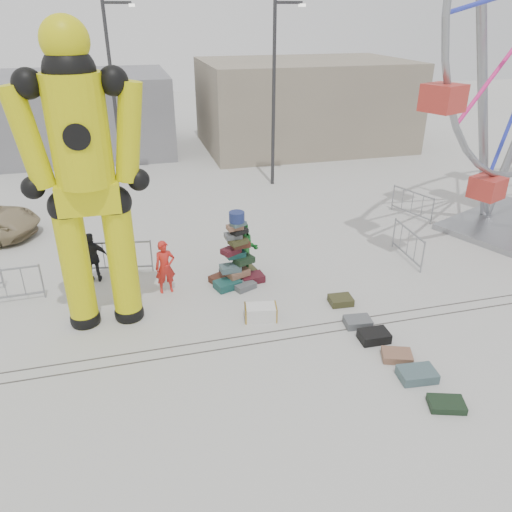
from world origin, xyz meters
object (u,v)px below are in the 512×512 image
object	(u,v)px
suitcase_tower	(237,263)
barricade_wheel_front	(408,244)
barricade_dummy_c	(120,257)
crash_test_dummy	(86,174)
barricade_dummy_b	(5,286)
pedestrian_red	(165,267)
barricade_wheel_back	(412,204)
steamer_trunk	(261,312)
pedestrian_black	(93,258)
pedestrian_green	(244,249)
lamp_post_right	(276,88)
lamp_post_left	(115,87)

from	to	relation	value
suitcase_tower	barricade_wheel_front	size ratio (longest dim) A/B	1.17
barricade_dummy_c	barricade_wheel_front	distance (m)	9.50
crash_test_dummy	barricade_dummy_b	distance (m)	4.84
barricade_dummy_c	pedestrian_red	xyz separation A→B (m)	(1.30, -1.62, 0.27)
barricade_wheel_back	pedestrian_red	xyz separation A→B (m)	(-10.26, -3.57, 0.27)
suitcase_tower	steamer_trunk	xyz separation A→B (m)	(0.17, -2.18, -0.45)
barricade_wheel_front	pedestrian_black	distance (m)	10.22
barricade_wheel_front	pedestrian_black	bearing A→B (deg)	86.11
barricade_dummy_c	barricade_wheel_front	world-z (taller)	same
barricade_wheel_back	pedestrian_red	size ratio (longest dim) A/B	1.22
suitcase_tower	pedestrian_green	xyz separation A→B (m)	(0.33, 0.37, 0.26)
lamp_post_right	pedestrian_black	bearing A→B (deg)	-135.82
crash_test_dummy	barricade_wheel_back	bearing A→B (deg)	21.78
pedestrian_black	lamp_post_right	bearing A→B (deg)	-131.69
pedestrian_green	suitcase_tower	bearing A→B (deg)	-116.00
lamp_post_right	steamer_trunk	world-z (taller)	lamp_post_right
steamer_trunk	barricade_dummy_c	bearing A→B (deg)	144.22
crash_test_dummy	barricade_wheel_front	size ratio (longest dim) A/B	3.91
pedestrian_green	pedestrian_black	bearing A→B (deg)	-174.72
lamp_post_right	suitcase_tower	bearing A→B (deg)	-113.27
crash_test_dummy	lamp_post_left	bearing A→B (deg)	86.46
pedestrian_green	barricade_dummy_b	bearing A→B (deg)	-165.61
suitcase_tower	crash_test_dummy	distance (m)	5.33
barricade_dummy_c	barricade_wheel_front	bearing A→B (deg)	1.17
lamp_post_left	barricade_dummy_c	xyz separation A→B (m)	(-0.40, -9.54, -3.93)
suitcase_tower	barricade_dummy_c	size ratio (longest dim) A/B	1.17
crash_test_dummy	pedestrian_red	size ratio (longest dim) A/B	4.75
pedestrian_red	pedestrian_green	size ratio (longest dim) A/B	0.90
suitcase_tower	lamp_post_left	bearing A→B (deg)	90.61
crash_test_dummy	steamer_trunk	bearing A→B (deg)	-13.61
barricade_dummy_b	barricade_wheel_back	xyz separation A→B (m)	(14.78, 3.04, 0.00)
lamp_post_left	barricade_wheel_back	distance (m)	14.06
crash_test_dummy	steamer_trunk	xyz separation A→B (m)	(4.05, -1.00, -3.91)
suitcase_tower	pedestrian_black	bearing A→B (deg)	149.46
barricade_dummy_b	pedestrian_red	xyz separation A→B (m)	(4.52, -0.53, 0.27)
steamer_trunk	barricade_wheel_front	world-z (taller)	barricade_wheel_front
crash_test_dummy	barricade_wheel_back	world-z (taller)	crash_test_dummy
lamp_post_left	pedestrian_black	bearing A→B (deg)	-96.74
lamp_post_left	suitcase_tower	distance (m)	12.17
lamp_post_left	barricade_wheel_back	bearing A→B (deg)	-34.22
crash_test_dummy	pedestrian_green	world-z (taller)	crash_test_dummy
crash_test_dummy	lamp_post_right	bearing A→B (deg)	53.11
barricade_wheel_front	barricade_wheel_back	bearing A→B (deg)	-30.10
barricade_dummy_b	barricade_wheel_front	distance (m)	12.60
lamp_post_left	steamer_trunk	distance (m)	14.36
barricade_dummy_b	barricade_wheel_front	world-z (taller)	same
lamp_post_left	barricade_wheel_back	xyz separation A→B (m)	(11.16, -7.59, -3.93)
crash_test_dummy	steamer_trunk	world-z (taller)	crash_test_dummy
crash_test_dummy	pedestrian_red	xyz separation A→B (m)	(1.72, 1.16, -3.30)
barricade_wheel_back	pedestrian_black	world-z (taller)	pedestrian_black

